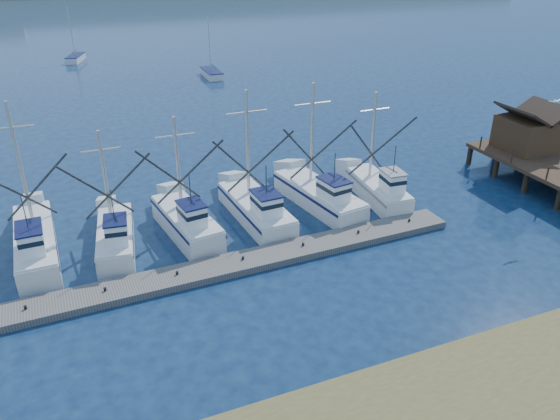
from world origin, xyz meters
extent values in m
plane|color=#0D1C3B|center=(0.00, 0.00, 0.00)|extent=(500.00, 500.00, 0.00)
cube|color=#66605B|center=(-6.85, 6.90, 0.22)|extent=(32.53, 2.99, 0.43)
cube|color=#4C331E|center=(21.50, 12.00, 3.30)|extent=(4.00, 4.00, 2.60)
cube|color=silver|center=(-16.21, 12.72, 0.81)|extent=(2.49, 8.94, 1.62)
cube|color=white|center=(-16.21, 10.45, 2.37)|extent=(1.37, 2.20, 1.50)
cylinder|color=#B7B2A8|center=(-16.21, 14.24, 5.51)|extent=(0.22, 0.22, 7.79)
cube|color=silver|center=(-11.60, 11.80, 0.70)|extent=(3.04, 7.25, 1.41)
cube|color=white|center=(-11.60, 10.00, 2.16)|extent=(1.45, 1.86, 1.50)
cylinder|color=#B7B2A8|center=(-11.60, 13.00, 4.44)|extent=(0.22, 0.22, 6.06)
cube|color=silver|center=(-7.03, 11.90, 0.79)|extent=(3.30, 7.48, 1.58)
cube|color=white|center=(-7.03, 10.04, 2.33)|extent=(1.57, 1.93, 1.50)
cylinder|color=#B7B2A8|center=(-7.03, 13.13, 4.66)|extent=(0.22, 0.22, 6.17)
cube|color=silver|center=(-2.04, 12.36, 0.65)|extent=(3.05, 8.29, 1.30)
cube|color=white|center=(-2.04, 10.27, 2.05)|extent=(1.61, 2.07, 1.50)
cylinder|color=#B7B2A8|center=(-2.04, 13.75, 5.04)|extent=(0.22, 0.22, 7.48)
cube|color=silver|center=(2.91, 12.54, 0.70)|extent=(3.83, 8.80, 1.40)
cube|color=white|center=(2.91, 10.36, 2.15)|extent=(1.77, 2.28, 1.50)
cylinder|color=#B7B2A8|center=(2.91, 13.99, 5.06)|extent=(0.22, 0.22, 7.33)
cube|color=silver|center=(7.40, 11.82, 0.69)|extent=(2.75, 7.24, 1.39)
cube|color=white|center=(7.40, 10.01, 2.14)|extent=(1.40, 1.83, 1.50)
cylinder|color=#B7B2A8|center=(7.40, 13.03, 4.63)|extent=(0.22, 0.22, 6.49)
cube|color=silver|center=(6.94, 54.80, 0.45)|extent=(2.02, 5.54, 0.90)
cylinder|color=#B7B2A8|center=(6.94, 55.10, 4.50)|extent=(0.12, 0.12, 7.20)
cube|color=silver|center=(-9.88, 73.20, 0.45)|extent=(3.33, 5.42, 0.90)
cylinder|color=#B7B2A8|center=(-9.88, 73.50, 4.50)|extent=(0.12, 0.12, 7.20)
sphere|color=white|center=(16.82, 6.14, 7.98)|extent=(0.20, 0.20, 0.20)
cube|color=white|center=(16.52, 6.14, 8.00)|extent=(0.49, 0.12, 0.13)
cube|color=white|center=(17.11, 6.14, 8.00)|extent=(0.49, 0.12, 0.13)
camera|label=1|loc=(-13.38, -19.56, 17.76)|focal=35.00mm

